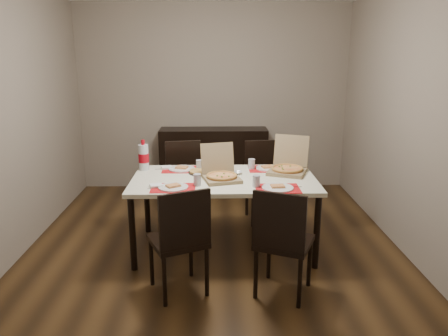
% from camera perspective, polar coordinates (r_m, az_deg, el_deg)
% --- Properties ---
extents(ground, '(3.80, 4.00, 0.02)m').
position_cam_1_polar(ground, '(4.68, -1.35, -9.81)').
color(ground, '#432C14').
rests_on(ground, ground).
extents(room_walls, '(3.84, 4.02, 2.62)m').
position_cam_1_polar(room_walls, '(4.68, -1.48, 12.33)').
color(room_walls, gray).
rests_on(room_walls, ground).
extents(sideboard, '(1.50, 0.40, 0.90)m').
position_cam_1_polar(sideboard, '(6.21, -1.36, 1.04)').
color(sideboard, black).
rests_on(sideboard, ground).
extents(dining_table, '(1.80, 1.00, 0.75)m').
position_cam_1_polar(dining_table, '(4.31, 0.00, -2.14)').
color(dining_table, beige).
rests_on(dining_table, ground).
extents(chair_near_left, '(0.55, 0.55, 0.93)m').
position_cam_1_polar(chair_near_left, '(3.56, -5.69, -9.00)').
color(chair_near_left, black).
rests_on(chair_near_left, ground).
extents(chair_near_right, '(0.55, 0.55, 0.93)m').
position_cam_1_polar(chair_near_right, '(3.55, 7.60, -9.15)').
color(chair_near_right, black).
rests_on(chair_near_right, ground).
extents(chair_far_left, '(0.49, 0.49, 0.93)m').
position_cam_1_polar(chair_far_left, '(5.15, -5.13, -1.29)').
color(chair_far_left, black).
rests_on(chair_far_left, ground).
extents(chair_far_right, '(0.47, 0.47, 0.93)m').
position_cam_1_polar(chair_far_right, '(5.19, 5.22, -1.18)').
color(chair_far_right, black).
rests_on(chair_far_right, ground).
extents(setting_near_left, '(0.48, 0.30, 0.11)m').
position_cam_1_polar(setting_near_left, '(4.01, -6.13, -2.26)').
color(setting_near_left, red).
rests_on(setting_near_left, dining_table).
extents(setting_near_right, '(0.45, 0.30, 0.11)m').
position_cam_1_polar(setting_near_right, '(3.99, 6.35, -2.36)').
color(setting_near_right, red).
rests_on(setting_near_right, dining_table).
extents(setting_far_left, '(0.50, 0.30, 0.11)m').
position_cam_1_polar(setting_far_left, '(4.60, -5.21, 0.03)').
color(setting_far_left, red).
rests_on(setting_far_left, dining_table).
extents(setting_far_right, '(0.47, 0.30, 0.11)m').
position_cam_1_polar(setting_far_right, '(4.62, 5.16, 0.13)').
color(setting_far_right, red).
rests_on(setting_far_right, dining_table).
extents(napkin_loose, '(0.14, 0.15, 0.02)m').
position_cam_1_polar(napkin_loose, '(4.27, 0.19, -1.24)').
color(napkin_loose, white).
rests_on(napkin_loose, dining_table).
extents(pizza_box_center, '(0.41, 0.44, 0.33)m').
position_cam_1_polar(pizza_box_center, '(4.22, -0.41, -0.81)').
color(pizza_box_center, olive).
rests_on(pizza_box_center, dining_table).
extents(pizza_box_right, '(0.48, 0.50, 0.36)m').
position_cam_1_polar(pizza_box_right, '(4.51, 8.34, 0.12)').
color(pizza_box_right, olive).
rests_on(pizza_box_right, dining_table).
extents(faina_plate, '(0.26, 0.26, 0.03)m').
position_cam_1_polar(faina_plate, '(4.45, -3.02, -0.50)').
color(faina_plate, black).
rests_on(faina_plate, dining_table).
extents(dip_bowl, '(0.11, 0.11, 0.03)m').
position_cam_1_polar(dip_bowl, '(4.42, 1.68, -0.61)').
color(dip_bowl, white).
rests_on(dip_bowl, dining_table).
extents(soda_bottle, '(0.11, 0.11, 0.32)m').
position_cam_1_polar(soda_bottle, '(4.62, -10.45, 1.39)').
color(soda_bottle, silver).
rests_on(soda_bottle, dining_table).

